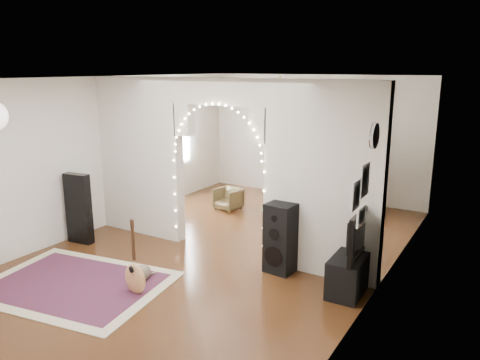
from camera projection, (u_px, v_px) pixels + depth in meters
The scene contains 23 objects.
floor at pixel (222, 250), 7.50m from camera, with size 7.50×7.50×0.00m, color black.
ceiling at pixel (220, 78), 6.87m from camera, with size 5.00×7.50×0.02m, color white.
wall_back at pixel (314, 137), 10.31m from camera, with size 5.00×0.02×2.70m, color silver.
wall_left at pixel (105, 153), 8.44m from camera, with size 0.02×7.50×2.70m, color silver.
wall_right at pixel (385, 189), 5.94m from camera, with size 0.02×7.50×2.70m, color silver.
divider_wall at pixel (221, 163), 7.17m from camera, with size 5.00×0.20×2.70m.
fairy_lights at pixel (216, 156), 7.03m from camera, with size 1.64×0.04×1.60m, color #FFEABF, non-canonical shape.
window at pixel (170, 133), 9.89m from camera, with size 0.04×1.20×1.40m, color white.
wall_clock at pixel (375, 136), 5.27m from camera, with size 0.31×0.31×0.03m, color white.
picture_frames at pixel (361, 195), 5.08m from camera, with size 0.02×0.50×0.70m, color white, non-canonical shape.
ceiling_fan at pixel (280, 92), 8.61m from camera, with size 1.10×1.10×0.30m, color gold, non-canonical shape.
area_rug at pixel (74, 284), 6.29m from camera, with size 2.41×1.81×0.02m, color maroon.
guitar_case at pixel (79, 209), 7.69m from camera, with size 0.45×0.15×1.17m, color black.
acoustic_guitar at pixel (134, 267), 5.97m from camera, with size 0.36×0.21×0.85m.
tabby_cat at pixel (141, 273), 6.37m from camera, with size 0.22×0.47×0.31m.
floor_speaker at pixel (280, 238), 6.60m from camera, with size 0.42×0.38×1.01m.
media_console at pixel (351, 271), 6.14m from camera, with size 0.40×1.00×0.50m, color black.
tv at pixel (354, 231), 6.01m from camera, with size 1.07×0.14×0.62m, color black.
bookcase at pixel (339, 176), 9.33m from camera, with size 1.44×0.36×1.48m, color #C2B38D.
dining_table at pixel (328, 171), 10.03m from camera, with size 1.24×0.87×0.76m.
flower_vase at pixel (329, 163), 9.99m from camera, with size 0.18×0.18×0.19m, color silver.
dining_chair_left at pixel (228, 199), 9.58m from camera, with size 0.47×0.49×0.44m, color brown.
dining_chair_right at pixel (291, 218), 8.31m from camera, with size 0.53×0.54×0.49m, color brown.
Camera 1 is at (3.87, -5.88, 2.86)m, focal length 35.00 mm.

